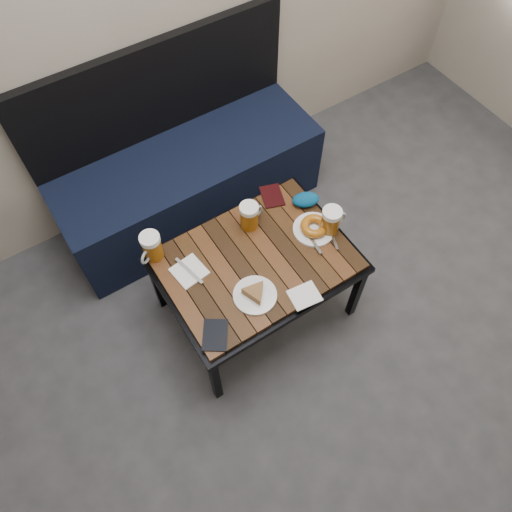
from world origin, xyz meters
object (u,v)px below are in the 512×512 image
cafe_table (256,265)px  knit_pouch (306,200)px  plate_pie (255,294)px  bench (187,176)px  beer_mug_left (152,247)px  beer_mug_centre (250,216)px  passport_navy (215,335)px  beer_mug_right (331,221)px  passport_burgundy (272,196)px  plate_bagel (314,228)px

cafe_table → knit_pouch: 0.39m
cafe_table → plate_pie: bearing=-124.2°
bench → plate_pie: size_ratio=7.63×
beer_mug_left → plate_pie: 0.48m
beer_mug_centre → beer_mug_left: bearing=156.1°
beer_mug_left → cafe_table: bearing=113.8°
passport_navy → beer_mug_right: bearing=47.2°
passport_burgundy → knit_pouch: bearing=-28.7°
bench → passport_burgundy: size_ratio=10.54×
cafe_table → beer_mug_centre: 0.22m
knit_pouch → plate_pie: bearing=-148.5°
passport_burgundy → beer_mug_right: bearing=-50.8°
knit_pouch → plate_bagel: bearing=-111.7°
knit_pouch → beer_mug_right: bearing=-89.1°
plate_pie → passport_burgundy: plate_pie is taller
plate_bagel → passport_navy: 0.66m
bench → plate_pie: (-0.14, -0.90, 0.22)m
beer_mug_right → plate_pie: 0.48m
beer_mug_centre → cafe_table: bearing=-126.8°
cafe_table → passport_navy: bearing=-147.4°
cafe_table → bench: bearing=87.0°
bench → cafe_table: 0.76m
plate_pie → beer_mug_centre: bearing=61.0°
bench → passport_navy: bearing=-111.0°
beer_mug_centre → beer_mug_right: size_ratio=0.97×
beer_mug_right → plate_pie: bearing=-163.7°
beer_mug_left → plate_pie: beer_mug_left is taller
beer_mug_right → knit_pouch: (-0.00, 0.18, -0.04)m
bench → beer_mug_left: bench is taller
bench → beer_mug_right: bench is taller
plate_pie → knit_pouch: bearing=31.5°
beer_mug_left → beer_mug_centre: (0.44, -0.09, -0.00)m
passport_burgundy → beer_mug_centre: bearing=-136.3°
beer_mug_left → plate_pie: (0.26, -0.40, -0.05)m
beer_mug_left → beer_mug_right: size_ratio=1.00×
cafe_table → plate_pie: plate_pie is taller
passport_navy → knit_pouch: bearing=60.5°
cafe_table → passport_burgundy: 0.36m
beer_mug_centre → passport_navy: 0.56m
plate_pie → knit_pouch: size_ratio=1.45×
passport_navy → plate_pie: bearing=49.2°
bench → cafe_table: size_ratio=1.67×
bench → knit_pouch: size_ratio=11.05×
beer_mug_centre → plate_bagel: bearing=-51.8°
beer_mug_right → passport_burgundy: beer_mug_right is taller
beer_mug_centre → plate_bagel: size_ratio=0.56×
plate_pie → plate_bagel: same height
bench → beer_mug_right: bearing=-67.8°
plate_pie → cafe_table: bearing=55.8°
beer_mug_right → passport_navy: bearing=-162.8°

